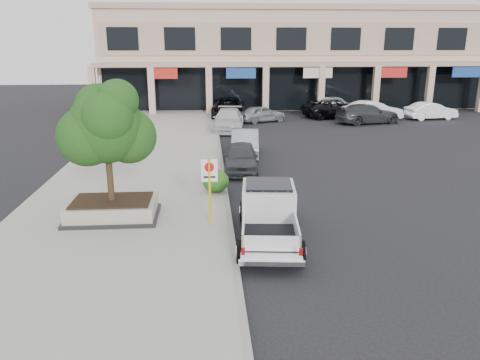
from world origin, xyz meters
name	(u,v)px	position (x,y,z in m)	size (l,w,h in m)	color
ground	(276,230)	(0.00, 0.00, 0.00)	(120.00, 120.00, 0.00)	black
sidewalk	(137,182)	(-5.50, 6.00, 0.07)	(8.00, 52.00, 0.15)	gray
curb	(224,180)	(-1.55, 6.00, 0.07)	(0.20, 52.00, 0.15)	gray
strip_mall	(306,57)	(8.00, 33.93, 4.75)	(40.55, 12.43, 9.50)	#CBA98E
planter	(113,209)	(-5.67, 1.24, 0.48)	(3.20, 2.20, 0.68)	black
planter_tree	(111,126)	(-5.54, 1.40, 3.41)	(2.90, 2.55, 4.00)	black
no_parking_sign	(210,182)	(-2.22, 0.41, 1.63)	(0.55, 0.09, 2.30)	#DFB20B
hedge	(216,181)	(-1.95, 3.99, 0.62)	(1.10, 0.99, 0.94)	#204D16
pickup_truck	(269,216)	(-0.35, -0.78, 0.82)	(1.94, 5.23, 1.65)	silver
curb_car_a	(241,157)	(-0.61, 7.80, 0.70)	(1.64, 4.08, 1.39)	#323437
curb_car_b	(245,143)	(-0.13, 11.19, 0.71)	(1.50, 4.30, 1.42)	#9B9FA3
curb_car_c	(228,120)	(-0.71, 19.11, 0.76)	(2.13, 5.24, 1.52)	silver
curb_car_d	(228,107)	(-0.40, 25.36, 0.84)	(2.77, 6.01, 1.67)	black
lot_car_a	(262,114)	(2.18, 22.67, 0.66)	(1.57, 3.90, 1.33)	gray
lot_car_b	(373,111)	(11.28, 22.68, 0.80)	(1.70, 4.86, 1.60)	silver
lot_car_c	(368,114)	(10.44, 21.40, 0.76)	(2.12, 5.22, 1.52)	#303335
lot_car_d	(335,109)	(8.65, 24.58, 0.76)	(2.52, 5.47, 1.52)	black
lot_car_e	(336,105)	(9.37, 26.93, 0.79)	(1.87, 4.64, 1.58)	#ADB0B5
lot_car_f	(431,111)	(16.39, 23.02, 0.70)	(1.49, 4.26, 1.40)	white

